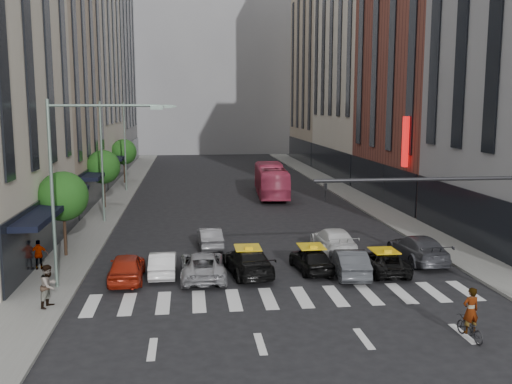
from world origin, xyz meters
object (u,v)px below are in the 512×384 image
object	(u,v)px
streetlamp_far	(134,135)
motorcycle	(470,328)
car_white_front	(163,264)
pedestrian_near	(49,286)
taxi_center	(311,259)
bus	(271,180)
taxi_left	(248,261)
streetlamp_near	(72,169)
car_red	(127,267)
pedestrian_far	(39,255)
streetlamp_mid	(114,145)

from	to	relation	value
streetlamp_far	motorcycle	size ratio (longest dim) A/B	5.35
car_white_front	pedestrian_near	xyz separation A→B (m)	(-4.70, -4.63, 0.46)
taxi_center	bus	bearing A→B (deg)	-99.40
taxi_left	motorcycle	size ratio (longest dim) A/B	2.94
streetlamp_near	taxi_center	world-z (taller)	streetlamp_near
bus	pedestrian_near	xyz separation A→B (m)	(-14.16, -30.13, -0.48)
streetlamp_near	car_red	xyz separation A→B (m)	(2.28, 0.99, -5.18)
bus	motorcycle	size ratio (longest dim) A/B	6.71
taxi_left	bus	distance (m)	26.37
car_red	taxi_left	size ratio (longest dim) A/B	0.86
streetlamp_far	pedestrian_near	size ratio (longest dim) A/B	4.76
pedestrian_near	pedestrian_far	world-z (taller)	pedestrian_near
bus	pedestrian_far	distance (m)	28.98
bus	pedestrian_far	world-z (taller)	bus
bus	pedestrian_near	distance (m)	33.29
motorcycle	car_white_front	bearing A→B (deg)	-45.77
car_white_front	pedestrian_near	world-z (taller)	pedestrian_near
pedestrian_near	streetlamp_mid	bearing A→B (deg)	18.70
streetlamp_far	bus	world-z (taller)	streetlamp_far
taxi_left	bus	xyz separation A→B (m)	(5.02, 25.87, 0.86)
streetlamp_near	pedestrian_far	world-z (taller)	streetlamp_near
streetlamp_mid	streetlamp_far	distance (m)	16.00
motorcycle	streetlamp_near	bearing A→B (deg)	-33.05
streetlamp_far	car_red	bearing A→B (deg)	-85.80
taxi_center	pedestrian_near	xyz separation A→B (m)	(-12.59, -4.42, 0.42)
car_red	car_white_front	world-z (taller)	car_red
streetlamp_far	motorcycle	world-z (taller)	streetlamp_far
car_red	pedestrian_far	distance (m)	5.30
car_red	taxi_center	size ratio (longest dim) A/B	1.07
car_red	car_white_front	size ratio (longest dim) A/B	1.11
motorcycle	taxi_center	bearing A→B (deg)	-73.39
streetlamp_near	car_white_front	world-z (taller)	streetlamp_near
streetlamp_mid	pedestrian_near	world-z (taller)	streetlamp_mid
streetlamp_mid	motorcycle	bearing A→B (deg)	-56.27
car_red	pedestrian_far	world-z (taller)	pedestrian_far
streetlamp_far	taxi_center	distance (m)	33.10
streetlamp_mid	taxi_left	size ratio (longest dim) A/B	1.82
streetlamp_near	motorcycle	bearing A→B (deg)	-26.57
pedestrian_near	pedestrian_far	distance (m)	6.31
streetlamp_far	taxi_left	bearing A→B (deg)	-74.47
car_white_front	pedestrian_far	size ratio (longest dim) A/B	2.39
taxi_left	pedestrian_far	distance (m)	11.20
streetlamp_far	car_red	world-z (taller)	streetlamp_far
streetlamp_far	taxi_center	size ratio (longest dim) A/B	2.27
taxi_center	car_red	bearing A→B (deg)	-2.46
pedestrian_far	streetlamp_near	bearing A→B (deg)	119.78
streetlamp_far	bus	bearing A→B (deg)	-19.26
streetlamp_mid	car_white_front	distance (m)	15.70
streetlamp_far	streetlamp_mid	bearing A→B (deg)	-90.00
car_white_front	streetlamp_mid	bearing A→B (deg)	-74.24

